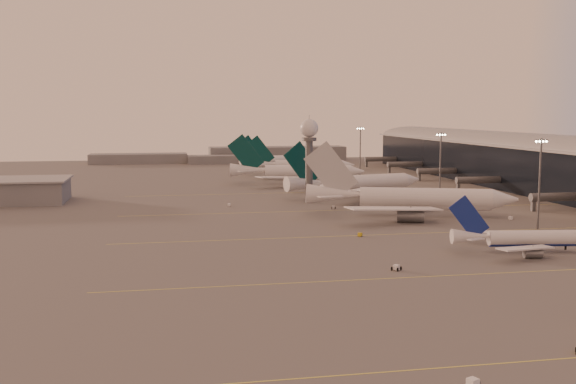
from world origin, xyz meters
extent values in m
plane|color=#514E4E|center=(0.00, 0.00, 0.00)|extent=(700.00, 700.00, 0.00)
cube|color=#E0D64F|center=(30.00, 10.00, 0.01)|extent=(180.00, 0.25, 0.02)
cube|color=#E0D64F|center=(30.00, 55.00, 0.01)|extent=(180.00, 0.25, 0.02)
cube|color=#E0D64F|center=(30.00, 100.00, 0.01)|extent=(180.00, 0.25, 0.02)
cube|color=#E0D64F|center=(30.00, 150.00, 0.01)|extent=(180.00, 0.25, 0.02)
cylinder|color=#525459|center=(82.00, 86.00, 4.50)|extent=(22.00, 2.80, 2.80)
cube|color=#525459|center=(72.00, 86.00, 2.20)|extent=(1.20, 1.20, 4.40)
cylinder|color=#525459|center=(82.00, 142.00, 4.50)|extent=(22.00, 2.80, 2.80)
cube|color=#525459|center=(72.00, 142.00, 2.20)|extent=(1.20, 1.20, 4.40)
cylinder|color=#525459|center=(82.00, 184.00, 4.50)|extent=(22.00, 2.80, 2.80)
cube|color=#525459|center=(72.00, 184.00, 2.20)|extent=(1.20, 1.20, 4.40)
cylinder|color=#525459|center=(82.00, 226.00, 4.50)|extent=(22.00, 2.80, 2.80)
cube|color=#525459|center=(72.00, 226.00, 2.20)|extent=(1.20, 1.20, 4.40)
cylinder|color=#525459|center=(82.00, 266.00, 4.50)|extent=(22.00, 2.80, 2.80)
cube|color=#525459|center=(72.00, 266.00, 2.20)|extent=(1.20, 1.20, 4.40)
cylinder|color=#525459|center=(5.00, 120.00, 11.00)|extent=(2.60, 2.60, 22.00)
cylinder|color=#525459|center=(5.00, 120.00, 22.50)|extent=(5.20, 5.20, 1.20)
sphere|color=silver|center=(5.00, 120.00, 26.40)|extent=(6.40, 6.40, 6.40)
cylinder|color=#525459|center=(5.00, 120.00, 30.10)|extent=(0.16, 0.16, 2.00)
cylinder|color=#525459|center=(55.00, 55.00, 12.50)|extent=(0.56, 0.56, 25.00)
cube|color=#525459|center=(55.00, 55.00, 24.50)|extent=(3.60, 0.25, 0.25)
sphere|color=#FFEABF|center=(53.50, 55.00, 24.10)|extent=(0.56, 0.56, 0.56)
sphere|color=#FFEABF|center=(54.50, 55.00, 24.10)|extent=(0.56, 0.56, 0.56)
sphere|color=#FFEABF|center=(55.50, 55.00, 24.10)|extent=(0.56, 0.56, 0.56)
sphere|color=#FFEABF|center=(56.50, 55.00, 24.10)|extent=(0.56, 0.56, 0.56)
cylinder|color=#525459|center=(50.00, 110.00, 12.50)|extent=(0.56, 0.56, 25.00)
cube|color=#525459|center=(50.00, 110.00, 24.50)|extent=(3.60, 0.25, 0.25)
sphere|color=#FFEABF|center=(48.50, 110.00, 24.10)|extent=(0.56, 0.56, 0.56)
sphere|color=#FFEABF|center=(49.50, 110.00, 24.10)|extent=(0.56, 0.56, 0.56)
sphere|color=#FFEABF|center=(50.50, 110.00, 24.10)|extent=(0.56, 0.56, 0.56)
sphere|color=#FFEABF|center=(51.50, 110.00, 24.10)|extent=(0.56, 0.56, 0.56)
cylinder|color=#525459|center=(48.00, 200.00, 12.50)|extent=(0.56, 0.56, 25.00)
cube|color=#525459|center=(48.00, 200.00, 24.50)|extent=(3.60, 0.25, 0.25)
sphere|color=#FFEABF|center=(46.50, 200.00, 24.10)|extent=(0.56, 0.56, 0.56)
sphere|color=#FFEABF|center=(47.50, 200.00, 24.10)|extent=(0.56, 0.56, 0.56)
sphere|color=#FFEABF|center=(48.50, 200.00, 24.10)|extent=(0.56, 0.56, 0.56)
sphere|color=#FFEABF|center=(49.50, 200.00, 24.10)|extent=(0.56, 0.56, 0.56)
cube|color=slate|center=(-60.00, 320.00, 3.00)|extent=(60.00, 18.00, 6.00)
cube|color=slate|center=(30.00, 330.00, 4.50)|extent=(90.00, 20.00, 9.00)
cube|color=slate|center=(-10.00, 310.00, 2.50)|extent=(40.00, 15.00, 5.00)
cylinder|color=silver|center=(37.09, 27.45, 2.84)|extent=(20.77, 6.53, 3.49)
cylinder|color=navy|center=(37.09, 27.45, 2.06)|extent=(20.22, 5.50, 2.51)
cone|color=silver|center=(22.72, 29.64, 3.28)|extent=(9.01, 4.74, 3.49)
cube|color=silver|center=(30.83, 19.73, 2.23)|extent=(15.11, 8.14, 1.10)
cylinder|color=gray|center=(33.60, 21.36, 0.64)|extent=(4.26, 2.84, 2.27)
cube|color=gray|center=(33.60, 21.36, 1.62)|extent=(0.31, 0.27, 1.39)
cube|color=silver|center=(33.41, 36.69, 2.23)|extent=(13.93, 11.60, 1.10)
cylinder|color=gray|center=(35.57, 34.31, 0.64)|extent=(4.26, 2.84, 2.27)
cube|color=gray|center=(35.57, 34.31, 1.62)|extent=(0.31, 0.27, 1.39)
cube|color=navy|center=(22.30, 29.70, 7.59)|extent=(9.51, 1.76, 10.39)
cube|color=silver|center=(22.16, 25.72, 3.37)|extent=(4.23, 2.60, 0.23)
cube|color=silver|center=(23.35, 33.55, 3.37)|extent=(4.11, 3.48, 0.23)
cylinder|color=black|center=(44.78, 26.28, 0.46)|extent=(0.46, 0.46, 0.92)
cylinder|color=black|center=(35.76, 29.70, 0.50)|extent=(1.07, 0.61, 1.01)
cylinder|color=black|center=(35.15, 25.71, 0.50)|extent=(1.07, 0.61, 1.01)
cylinder|color=silver|center=(33.43, 82.76, 4.33)|extent=(39.85, 18.65, 6.24)
cylinder|color=silver|center=(33.43, 82.76, 2.92)|extent=(38.53, 16.74, 4.49)
cone|color=silver|center=(56.03, 75.16, 4.33)|extent=(9.32, 8.38, 6.24)
cone|color=silver|center=(6.57, 91.79, 5.11)|extent=(17.87, 11.26, 6.24)
cube|color=silver|center=(18.90, 70.12, 3.24)|extent=(29.37, 11.24, 1.85)
cylinder|color=gray|center=(24.73, 72.30, 0.70)|extent=(8.62, 6.31, 4.06)
cube|color=gray|center=(24.73, 72.30, 2.14)|extent=(0.37, 0.33, 2.50)
cube|color=silver|center=(29.49, 101.61, 3.24)|extent=(24.53, 25.39, 1.85)
cylinder|color=gray|center=(32.82, 96.34, 0.70)|extent=(8.62, 6.31, 4.06)
cube|color=gray|center=(32.82, 96.34, 2.14)|extent=(0.37, 0.33, 2.50)
cube|color=#ADAFB5|center=(5.77, 92.06, 12.48)|extent=(16.51, 5.85, 18.52)
cube|color=silver|center=(3.79, 84.57, 5.26)|extent=(8.04, 3.87, 0.25)
cube|color=silver|center=(8.71, 99.23, 5.26)|extent=(7.54, 7.49, 0.25)
cylinder|color=black|center=(47.82, 77.92, 0.50)|extent=(0.50, 0.50, 1.01)
cylinder|color=black|center=(31.09, 85.88, 0.55)|extent=(1.21, 0.83, 1.11)
cylinder|color=black|center=(29.67, 81.68, 0.55)|extent=(1.21, 0.83, 1.11)
cylinder|color=silver|center=(30.18, 134.66, 4.11)|extent=(36.36, 14.59, 5.81)
cylinder|color=silver|center=(30.18, 134.66, 2.80)|extent=(35.26, 12.83, 4.19)
cone|color=silver|center=(51.02, 140.00, 4.11)|extent=(8.20, 7.37, 5.81)
cone|color=silver|center=(5.40, 128.30, 4.84)|extent=(16.09, 9.39, 5.81)
cube|color=silver|center=(25.34, 117.76, 3.09)|extent=(23.42, 22.12, 1.72)
cylinder|color=gray|center=(28.73, 122.33, 0.70)|extent=(7.70, 5.39, 3.78)
cube|color=gray|center=(28.73, 122.33, 2.08)|extent=(0.35, 0.32, 2.33)
cube|color=silver|center=(17.81, 147.14, 3.09)|extent=(26.86, 12.06, 1.72)
cylinder|color=gray|center=(22.97, 144.76, 0.70)|extent=(7.70, 5.39, 3.78)
cube|color=gray|center=(22.97, 144.76, 2.08)|extent=(0.35, 0.32, 2.33)
cube|color=#053333|center=(4.67, 128.11, 11.78)|extent=(15.58, 4.31, 17.21)
cube|color=silver|center=(6.89, 121.48, 4.98)|extent=(7.01, 6.51, 0.25)
cube|color=silver|center=(3.42, 135.00, 4.98)|extent=(7.36, 3.97, 0.25)
cylinder|color=black|center=(43.45, 138.06, 0.50)|extent=(0.50, 0.50, 1.00)
cylinder|color=black|center=(26.82, 136.07, 0.55)|extent=(1.19, 0.76, 1.10)
cylinder|color=black|center=(27.91, 131.80, 0.55)|extent=(1.19, 0.76, 1.10)
cylinder|color=silver|center=(17.73, 182.02, 4.24)|extent=(37.71, 12.34, 6.00)
cylinder|color=silver|center=(17.73, 182.02, 2.89)|extent=(36.68, 10.56, 4.32)
cone|color=silver|center=(39.61, 178.18, 4.24)|extent=(8.13, 7.16, 6.00)
cone|color=silver|center=(-8.29, 186.58, 5.00)|extent=(16.42, 8.61, 6.00)
cube|color=silver|center=(5.99, 168.18, 3.19)|extent=(27.64, 14.33, 1.78)
cylinder|color=gray|center=(11.12, 171.04, 0.72)|extent=(7.77, 5.09, 3.90)
cube|color=gray|center=(11.12, 171.04, 2.14)|extent=(0.35, 0.31, 2.40)
cube|color=silver|center=(11.40, 199.03, 3.19)|extent=(25.17, 21.56, 1.78)
cylinder|color=gray|center=(15.25, 194.60, 0.72)|extent=(7.77, 5.09, 3.90)
cube|color=gray|center=(15.25, 194.60, 2.14)|extent=(0.35, 0.31, 2.40)
cube|color=#053333|center=(-9.06, 186.72, 12.17)|extent=(16.33, 3.21, 17.77)
cube|color=silver|center=(-9.80, 179.53, 5.15)|extent=(7.67, 4.59, 0.26)
cube|color=silver|center=(-7.31, 193.73, 5.15)|extent=(7.42, 6.42, 0.26)
cylinder|color=black|center=(31.67, 179.58, 0.52)|extent=(0.52, 0.52, 1.04)
cylinder|color=black|center=(15.17, 184.78, 0.57)|extent=(1.21, 0.71, 1.14)
cylinder|color=black|center=(14.38, 180.30, 0.57)|extent=(1.21, 0.71, 1.14)
cylinder|color=silver|center=(27.72, 223.42, 3.85)|extent=(34.24, 11.12, 5.45)
cylinder|color=silver|center=(27.72, 223.42, 2.63)|extent=(33.31, 9.50, 3.93)
cone|color=silver|center=(47.60, 219.99, 3.85)|extent=(7.37, 6.49, 5.45)
cone|color=silver|center=(4.08, 227.50, 4.54)|extent=(14.90, 7.78, 5.45)
cube|color=silver|center=(17.10, 210.83, 2.90)|extent=(25.09, 13.07, 1.61)
cylinder|color=gray|center=(21.74, 213.43, 0.66)|extent=(7.05, 4.61, 3.54)
cube|color=gray|center=(21.74, 213.43, 1.95)|extent=(0.32, 0.28, 2.18)
cube|color=silver|center=(21.93, 238.85, 2.90)|extent=(22.88, 19.53, 1.61)
cylinder|color=gray|center=(25.44, 234.83, 0.66)|extent=(7.05, 4.61, 3.54)
cube|color=gray|center=(25.44, 234.83, 1.95)|extent=(0.32, 0.28, 2.18)
cube|color=#053333|center=(3.38, 227.62, 11.05)|extent=(14.84, 2.88, 16.13)
cube|color=silver|center=(2.73, 221.09, 4.67)|extent=(6.97, 4.18, 0.24)
cube|color=silver|center=(4.96, 233.99, 4.67)|extent=(6.74, 5.82, 0.24)
cylinder|color=black|center=(40.38, 221.23, 0.47)|extent=(0.47, 0.47, 0.94)
cylinder|color=black|center=(25.39, 225.92, 0.52)|extent=(1.10, 0.64, 1.03)
cylinder|color=black|center=(24.68, 221.85, 0.52)|extent=(1.10, 0.64, 1.03)
cylinder|color=silver|center=(25.70, 268.88, 3.68)|extent=(32.48, 13.99, 5.21)
cylinder|color=silver|center=(25.70, 268.88, 2.51)|extent=(31.45, 12.40, 3.75)
cone|color=silver|center=(44.22, 274.24, 3.68)|extent=(7.45, 6.74, 5.21)
cone|color=silver|center=(3.68, 262.50, 4.33)|extent=(14.46, 8.77, 5.21)
cube|color=silver|center=(21.83, 253.61, 2.77)|extent=(20.61, 20.23, 1.54)
cylinder|color=gray|center=(24.74, 257.80, 0.63)|extent=(6.95, 4.99, 3.39)
cube|color=gray|center=(24.74, 257.80, 1.86)|extent=(0.32, 0.29, 2.08)
cube|color=silver|center=(14.28, 279.71, 2.77)|extent=(24.07, 10.14, 1.54)
cylinder|color=gray|center=(18.97, 277.73, 0.63)|extent=(6.95, 4.99, 3.39)
cube|color=gray|center=(18.97, 277.73, 1.86)|extent=(0.32, 0.29, 2.08)
cube|color=#053333|center=(3.03, 262.31, 10.55)|extent=(13.85, 4.29, 15.42)
cube|color=silver|center=(5.20, 256.43, 4.46)|extent=(6.21, 5.93, 0.22)
cube|color=silver|center=(1.72, 268.44, 4.46)|extent=(6.56, 3.38, 0.22)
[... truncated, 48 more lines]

